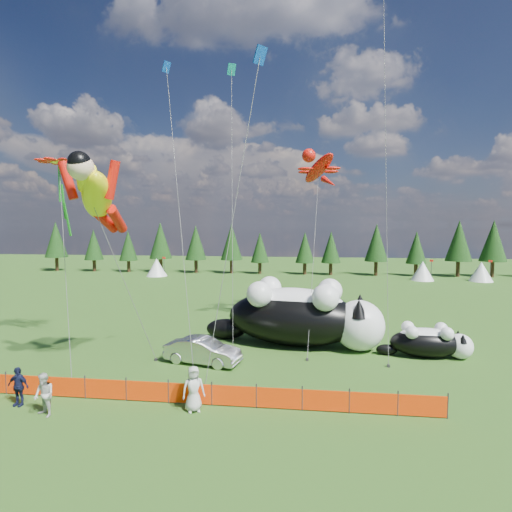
{
  "coord_description": "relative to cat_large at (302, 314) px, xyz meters",
  "views": [
    {
      "loc": [
        5.05,
        -19.84,
        8.05
      ],
      "look_at": [
        2.12,
        4.0,
        6.16
      ],
      "focal_mm": 28.0,
      "sensor_mm": 36.0,
      "label": 1
    }
  ],
  "objects": [
    {
      "name": "gecko_kite",
      "position": [
        1.17,
        5.44,
        10.31
      ],
      "size": [
        5.63,
        12.29,
        14.93
      ],
      "color": "red",
      "rests_on": "ground"
    },
    {
      "name": "diamond_kite_b",
      "position": [
        5.09,
        1.38,
        20.05
      ],
      "size": [
        0.81,
        5.83,
        24.73
      ],
      "color": "#0B8B84",
      "rests_on": "ground"
    },
    {
      "name": "cat_large",
      "position": [
        0.0,
        0.0,
        0.0
      ],
      "size": [
        12.1,
        5.7,
        4.39
      ],
      "rotation": [
        0.0,
        0.0,
        -0.17
      ],
      "color": "black",
      "rests_on": "ground"
    },
    {
      "name": "flower_kite",
      "position": [
        -15.16,
        -2.72,
        9.75
      ],
      "size": [
        5.41,
        7.14,
        13.7
      ],
      "color": "red",
      "rests_on": "ground"
    },
    {
      "name": "superhero_kite",
      "position": [
        -10.59,
        -6.61,
        7.45
      ],
      "size": [
        6.23,
        6.42,
        12.0
      ],
      "color": "yellow",
      "rests_on": "ground"
    },
    {
      "name": "safety_fence",
      "position": [
        -4.88,
        -9.51,
        -1.58
      ],
      "size": [
        22.06,
        0.06,
        1.1
      ],
      "color": "#262626",
      "rests_on": "ground"
    },
    {
      "name": "tree_line",
      "position": [
        -4.88,
        38.49,
        1.92
      ],
      "size": [
        90.0,
        4.0,
        8.0
      ],
      "primitive_type": null,
      "color": "black",
      "rests_on": "ground"
    },
    {
      "name": "diamond_kite_a",
      "position": [
        -8.96,
        -0.02,
        15.37
      ],
      "size": [
        4.11,
        7.68,
        20.16
      ],
      "color": "blue",
      "rests_on": "ground"
    },
    {
      "name": "spectator_e",
      "position": [
        -4.54,
        -10.11,
        -1.1
      ],
      "size": [
        1.14,
        0.97,
        1.97
      ],
      "primitive_type": "imported",
      "rotation": [
        0.0,
        0.0,
        0.43
      ],
      "color": "beige",
      "rests_on": "ground"
    },
    {
      "name": "diamond_kite_c",
      "position": [
        -2.03,
        -7.79,
        12.97
      ],
      "size": [
        2.96,
        2.07,
        16.52
      ],
      "color": "blue",
      "rests_on": "ground"
    },
    {
      "name": "festival_tents",
      "position": [
        6.12,
        33.49,
        -0.68
      ],
      "size": [
        50.0,
        3.2,
        2.8
      ],
      "primitive_type": null,
      "color": "white",
      "rests_on": "ground"
    },
    {
      "name": "cat_small",
      "position": [
        7.78,
        -1.46,
        -1.12
      ],
      "size": [
        5.63,
        2.16,
        2.03
      ],
      "rotation": [
        0.0,
        0.0,
        -0.05
      ],
      "color": "black",
      "rests_on": "ground"
    },
    {
      "name": "diamond_kite_d",
      "position": [
        -5.33,
        3.63,
        16.62
      ],
      "size": [
        1.62,
        5.82,
        20.64
      ],
      "color": "#0B8B84",
      "rests_on": "ground"
    },
    {
      "name": "spectator_c",
      "position": [
        -12.45,
        -10.54,
        -1.21
      ],
      "size": [
        1.07,
        0.61,
        1.75
      ],
      "primitive_type": "imported",
      "rotation": [
        0.0,
        0.0,
        -0.08
      ],
      "color": "#121634",
      "rests_on": "ground"
    },
    {
      "name": "ground",
      "position": [
        -4.88,
        -6.51,
        -2.08
      ],
      "size": [
        160.0,
        160.0,
        0.0
      ],
      "primitive_type": "plane",
      "color": "#13370A",
      "rests_on": "ground"
    },
    {
      "name": "spectator_b",
      "position": [
        -10.64,
        -11.34,
        -1.16
      ],
      "size": [
        1.04,
        0.88,
        1.84
      ],
      "primitive_type": "imported",
      "rotation": [
        0.0,
        0.0,
        -0.49
      ],
      "color": "beige",
      "rests_on": "ground"
    },
    {
      "name": "car",
      "position": [
        -5.67,
        -4.22,
        -1.34
      ],
      "size": [
        4.72,
        2.5,
        1.48
      ],
      "primitive_type": "imported",
      "rotation": [
        0.0,
        0.0,
        1.35
      ],
      "color": "silver",
      "rests_on": "ground"
    }
  ]
}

